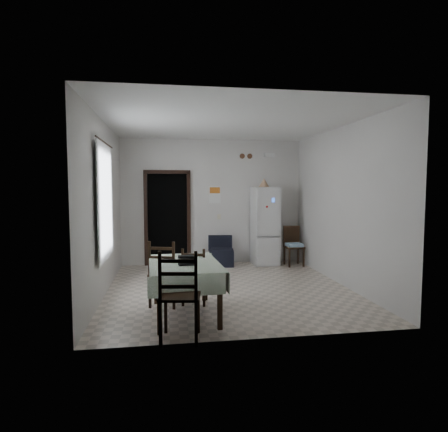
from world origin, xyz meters
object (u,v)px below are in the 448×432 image
at_px(navy_seat, 221,251).
at_px(dining_chair_far_left, 166,272).
at_px(dining_chair_far_right, 195,275).
at_px(dining_chair_near_head, 180,294).
at_px(fridge, 265,226).
at_px(corner_chair, 294,246).
at_px(dining_table, 185,289).

relative_size(navy_seat, dining_chair_far_left, 0.67).
xyz_separation_m(dining_chair_far_right, dining_chair_near_head, (-0.27, -1.37, 0.11)).
bearing_deg(fridge, corner_chair, -25.55).
relative_size(dining_table, dining_chair_near_head, 1.32).
distance_m(fridge, dining_chair_far_right, 3.29).
distance_m(dining_chair_far_left, dining_chair_near_head, 1.36).
bearing_deg(dining_table, dining_chair_far_left, 113.84).
bearing_deg(dining_chair_near_head, fridge, -109.20).
bearing_deg(dining_chair_near_head, navy_seat, -96.73).
relative_size(dining_chair_far_right, dining_chair_near_head, 0.80).
height_order(navy_seat, corner_chair, corner_chair).
bearing_deg(dining_table, dining_chair_near_head, -99.75).
bearing_deg(dining_chair_far_left, dining_chair_near_head, 115.03).
bearing_deg(dining_chair_far_right, dining_table, 83.39).
height_order(fridge, corner_chair, fridge).
height_order(fridge, navy_seat, fridge).
bearing_deg(navy_seat, dining_table, -99.51).
relative_size(fridge, navy_seat, 2.68).
height_order(dining_chair_far_right, dining_chair_near_head, dining_chair_near_head).
height_order(dining_chair_far_left, dining_chair_far_right, dining_chair_far_left).
height_order(corner_chair, dining_chair_far_right, corner_chair).
xyz_separation_m(dining_table, dining_chair_near_head, (-0.09, -0.84, 0.17)).
xyz_separation_m(navy_seat, dining_chair_far_left, (-1.26, -2.71, 0.17)).
bearing_deg(dining_table, corner_chair, 44.89).
height_order(navy_seat, dining_chair_far_right, dining_chair_far_right).
height_order(dining_table, dining_chair_near_head, dining_chair_near_head).
bearing_deg(dining_chair_far_left, navy_seat, -97.10).
height_order(fridge, dining_chair_near_head, fridge).
xyz_separation_m(navy_seat, corner_chair, (1.64, -0.26, 0.12)).
height_order(fridge, dining_table, fridge).
xyz_separation_m(corner_chair, dining_chair_far_left, (-2.89, -2.45, 0.05)).
xyz_separation_m(fridge, dining_chair_near_head, (-2.11, -4.06, -0.35)).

